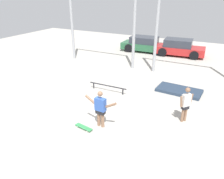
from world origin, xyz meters
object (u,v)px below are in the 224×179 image
at_px(grind_rail, 108,87).
at_px(parked_car_red, 179,48).
at_px(skateboard, 84,127).
at_px(skateboarder, 100,108).
at_px(manual_pad, 179,90).
at_px(parked_car_green, 145,44).
at_px(bystander, 186,103).

distance_m(grind_rail, parked_car_red, 9.29).
bearing_deg(grind_rail, skateboard, -76.84).
xyz_separation_m(skateboarder, grind_rail, (-1.34, 3.07, -0.57)).
xyz_separation_m(manual_pad, parked_car_green, (-4.57, 7.27, 0.57)).
relative_size(skateboarder, grind_rail, 0.71).
distance_m(manual_pad, parked_car_red, 7.55).
relative_size(skateboard, grind_rail, 0.38).
xyz_separation_m(grind_rail, bystander, (4.25, -1.14, 0.58)).
distance_m(skateboard, parked_car_green, 12.73).
bearing_deg(bystander, parked_car_red, -127.64).
height_order(grind_rail, parked_car_red, parked_car_red).
relative_size(parked_car_green, parked_car_red, 1.03).
bearing_deg(manual_pad, parked_car_green, 122.17).
height_order(skateboard, parked_car_red, parked_car_red).
relative_size(skateboard, manual_pad, 0.35).
bearing_deg(skateboarder, skateboard, -134.01).
xyz_separation_m(skateboard, grind_rail, (-0.83, 3.55, 0.22)).
bearing_deg(grind_rail, parked_car_red, 78.48).
distance_m(parked_car_green, parked_car_red, 2.96).
xyz_separation_m(grind_rail, parked_car_red, (1.86, 9.10, 0.37)).
relative_size(skateboarder, parked_car_red, 0.38).
height_order(manual_pad, parked_car_green, parked_car_green).
height_order(manual_pad, parked_car_red, parked_car_red).
distance_m(skateboarder, skateboard, 1.06).
bearing_deg(skateboard, bystander, 44.04).
distance_m(parked_car_red, bystander, 10.52).
distance_m(skateboarder, parked_car_green, 12.34).
distance_m(skateboard, parked_car_red, 12.71).
bearing_deg(parked_car_green, bystander, -64.82).
bearing_deg(parked_car_green, parked_car_red, -1.04).
height_order(parked_car_green, bystander, bystander).
distance_m(manual_pad, parked_car_green, 8.61).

